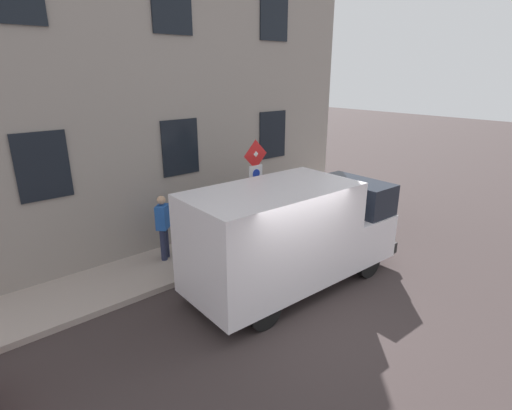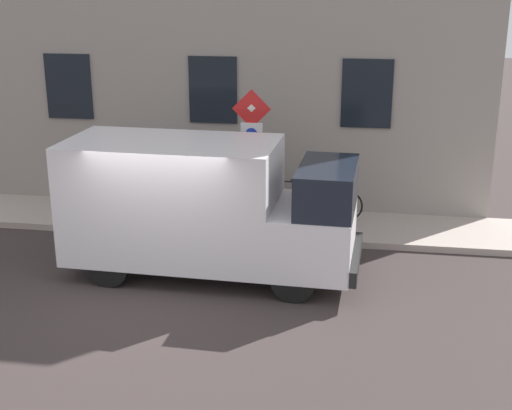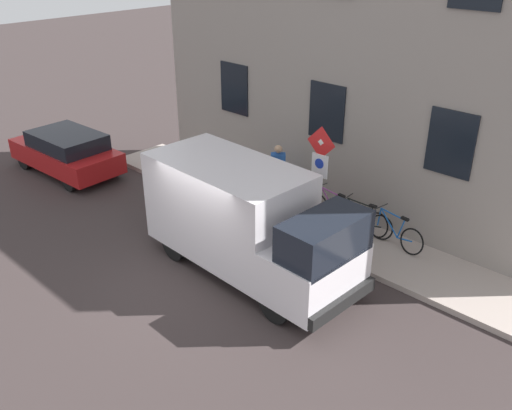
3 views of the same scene
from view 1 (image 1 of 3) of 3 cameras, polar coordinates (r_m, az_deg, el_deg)
The scene contains 10 objects.
ground_plane at distance 8.97m, azimuth 4.98°, elevation -14.06°, with size 80.00×80.00×0.00m, color #372E2D.
sidewalk_slab at distance 11.18m, azimuth -7.33°, elevation -6.76°, with size 1.98×14.48×0.14m, color #A99A90.
building_facade at distance 11.27m, azimuth -12.26°, elevation 16.37°, with size 0.75×12.48×8.94m.
sign_post_stacked at distance 10.56m, azimuth -0.13°, elevation 3.60°, with size 0.15×0.56×2.90m.
delivery_van at distance 9.14m, azimuth 5.14°, elevation -3.98°, with size 2.18×5.40×2.50m.
bicycle_blue at distance 12.82m, azimuth 1.18°, elevation -1.09°, with size 0.49×1.71×0.89m.
bicycle_black at distance 12.26m, azimuth -2.01°, elevation -2.04°, with size 0.46×1.71×0.89m.
bicycle_purple at distance 11.74m, azimuth -5.49°, elevation -3.07°, with size 0.46×1.72×0.89m.
pedestrian at distance 10.53m, azimuth -13.10°, elevation -2.83°, with size 0.46×0.47×1.72m.
litter_bin at distance 10.24m, azimuth -7.65°, elevation -6.04°, with size 0.44×0.44×0.90m, color #2D5133.
Camera 1 is at (-5.18, 5.51, 4.83)m, focal length 28.03 mm.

